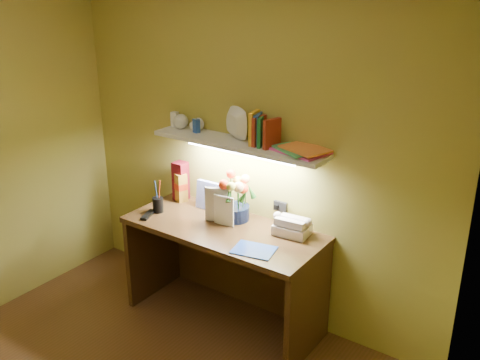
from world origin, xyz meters
name	(u,v)px	position (x,y,z in m)	size (l,w,h in m)	color
desk	(224,274)	(0.00, 1.20, 0.38)	(1.40, 0.60, 0.75)	#331B0D
flower_bouquet	(235,196)	(-0.01, 1.35, 0.93)	(0.23, 0.23, 0.36)	black
telephone	(292,225)	(0.44, 1.38, 0.82)	(0.23, 0.17, 0.14)	beige
desk_clock	(305,228)	(0.51, 1.43, 0.79)	(0.09, 0.04, 0.09)	silver
whisky_bottle	(181,184)	(-0.53, 1.38, 0.89)	(0.08, 0.08, 0.28)	#A57020
whisky_box	(181,181)	(-0.56, 1.41, 0.90)	(0.10, 0.10, 0.30)	#560B13
pen_cup	(158,200)	(-0.54, 1.13, 0.84)	(0.08, 0.08, 0.19)	black
art_card	(209,196)	(-0.26, 1.39, 0.85)	(0.21, 0.04, 0.21)	silver
tv_remote	(148,215)	(-0.55, 1.03, 0.76)	(0.05, 0.16, 0.02)	black
blue_folder	(254,250)	(0.36, 1.04, 0.75)	(0.26, 0.19, 0.01)	blue
desk_book_a	(205,204)	(-0.17, 1.21, 0.88)	(0.19, 0.02, 0.25)	beige
desk_book_b	(214,208)	(-0.09, 1.22, 0.86)	(0.16, 0.02, 0.22)	white
wall_shelf	(242,139)	(0.03, 1.38, 1.34)	(1.32, 0.36, 0.25)	white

